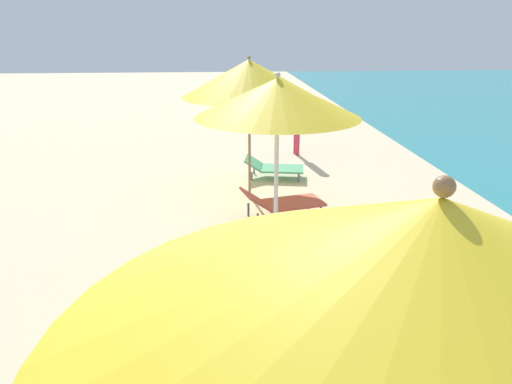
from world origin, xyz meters
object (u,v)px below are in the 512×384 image
umbrella_second (432,279)px  lounger_third_shoreside (313,249)px  umbrella_third (277,98)px  person_walking_near (297,114)px  umbrella_farthest (249,78)px  lounger_farthest_inland (282,202)px  lounger_farthest_shoreside (274,167)px  lounger_third_inland (371,335)px

umbrella_second → lounger_third_shoreside: bearing=81.8°
umbrella_second → umbrella_third: umbrella_second is taller
umbrella_second → person_walking_near: bearing=82.5°
umbrella_farthest → lounger_farthest_inland: bearing=-67.7°
person_walking_near → umbrella_second: bearing=74.6°
umbrella_farthest → person_walking_near: size_ratio=1.54×
umbrella_second → umbrella_farthest: size_ratio=1.05×
umbrella_farthest → lounger_farthest_shoreside: 2.48m
lounger_farthest_inland → lounger_third_shoreside: bearing=-97.1°
lounger_third_inland → lounger_farthest_inland: 3.92m
umbrella_third → umbrella_farthest: (-0.05, 3.96, -0.19)m
lounger_third_shoreside → lounger_third_inland: (0.19, -2.08, 0.05)m
umbrella_third → lounger_third_shoreside: size_ratio=1.83×
lounger_third_shoreside → person_walking_near: person_walking_near is taller
lounger_third_inland → person_walking_near: size_ratio=0.79×
umbrella_farthest → umbrella_second: bearing=-90.0°
umbrella_second → lounger_farthest_inland: (0.49, 6.71, -2.28)m
umbrella_second → lounger_farthest_inland: 7.10m
umbrella_third → lounger_farthest_inland: bearing=80.8°
lounger_third_shoreside → person_walking_near: size_ratio=0.86×
lounger_farthest_shoreside → person_walking_near: person_walking_near is taller
umbrella_second → lounger_third_shoreside: umbrella_second is taller
umbrella_farthest → lounger_farthest_shoreside: bearing=62.6°
lounger_third_inland → lounger_third_shoreside: bearing=87.0°
lounger_third_inland → lounger_farthest_inland: lounger_third_inland is taller
lounger_third_shoreside → umbrella_second: bearing=-95.9°
umbrella_third → umbrella_farthest: size_ratio=1.02×
umbrella_third → lounger_farthest_shoreside: 5.66m
umbrella_farthest → person_walking_near: bearing=65.6°
lounger_third_inland → lounger_farthest_shoreside: (-0.28, 6.30, -0.05)m
lounger_third_shoreside → lounger_third_inland: bearing=-82.5°
umbrella_farthest → lounger_farthest_inland: size_ratio=1.76×
lounger_farthest_shoreside → person_walking_near: 2.37m
umbrella_farthest → person_walking_near: (1.47, 3.24, -1.24)m
lounger_farthest_inland → lounger_farthest_shoreside: bearing=73.0°
lounger_farthest_shoreside → umbrella_third: bearing=-86.7°
lounger_third_shoreside → umbrella_third: bearing=-122.9°
lounger_third_inland → umbrella_farthest: size_ratio=0.51×
umbrella_second → person_walking_near: (1.47, 11.15, -1.49)m
umbrella_farthest → lounger_farthest_inland: 2.42m
lounger_farthest_inland → person_walking_near: 4.62m
umbrella_second → lounger_third_inland: umbrella_second is taller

